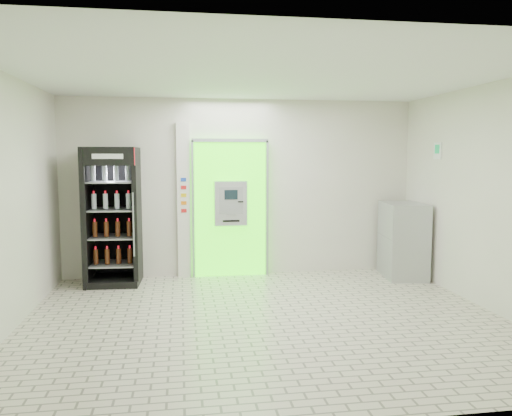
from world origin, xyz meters
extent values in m
plane|color=beige|center=(0.00, 0.00, 0.00)|extent=(6.00, 6.00, 0.00)
plane|color=silver|center=(0.00, 2.50, 1.50)|extent=(6.00, 0.00, 6.00)
plane|color=silver|center=(0.00, -2.50, 1.50)|extent=(6.00, 0.00, 6.00)
plane|color=silver|center=(-3.00, 0.00, 1.50)|extent=(0.00, 5.00, 5.00)
plane|color=silver|center=(3.00, 0.00, 1.50)|extent=(0.00, 5.00, 5.00)
plane|color=white|center=(0.00, 0.00, 3.00)|extent=(6.00, 6.00, 0.00)
cube|color=#36FD0C|center=(-0.20, 2.43, 1.15)|extent=(1.20, 0.12, 2.30)
cube|color=gray|center=(-0.20, 2.36, 2.30)|extent=(1.28, 0.04, 0.06)
cube|color=gray|center=(-0.83, 2.36, 1.15)|extent=(0.04, 0.04, 2.30)
cube|color=gray|center=(0.43, 2.36, 1.15)|extent=(0.04, 0.04, 2.30)
cube|color=black|center=(-0.10, 2.38, 0.50)|extent=(0.62, 0.01, 0.67)
cube|color=black|center=(-0.54, 2.38, 1.98)|extent=(0.22, 0.01, 0.18)
cube|color=#A5A7AD|center=(-0.20, 2.32, 1.25)|extent=(0.55, 0.12, 0.75)
cube|color=black|center=(-0.20, 2.25, 1.40)|extent=(0.22, 0.01, 0.16)
cube|color=gray|center=(-0.20, 2.25, 1.12)|extent=(0.16, 0.01, 0.12)
cube|color=black|center=(-0.04, 2.25, 1.28)|extent=(0.09, 0.01, 0.02)
cube|color=black|center=(-0.20, 2.25, 0.96)|extent=(0.28, 0.01, 0.03)
cube|color=silver|center=(-0.98, 2.45, 1.30)|extent=(0.22, 0.10, 2.60)
cube|color=#193FB2|center=(-0.98, 2.40, 1.65)|extent=(0.09, 0.01, 0.06)
cube|color=red|center=(-0.98, 2.40, 1.52)|extent=(0.09, 0.01, 0.06)
cube|color=yellow|center=(-0.98, 2.40, 1.39)|extent=(0.09, 0.01, 0.06)
cube|color=orange|center=(-0.98, 2.40, 1.26)|extent=(0.09, 0.01, 0.06)
cube|color=red|center=(-0.98, 2.40, 1.13)|extent=(0.09, 0.01, 0.06)
cube|color=black|center=(-2.10, 2.12, 1.09)|extent=(0.85, 0.78, 2.18)
cube|color=black|center=(-2.10, 2.46, 1.09)|extent=(0.82, 0.09, 2.18)
cube|color=red|center=(-2.10, 1.75, 2.04)|extent=(0.80, 0.04, 0.26)
cube|color=white|center=(-2.10, 1.75, 2.04)|extent=(0.46, 0.03, 0.08)
cube|color=black|center=(-2.10, 2.12, 0.05)|extent=(0.85, 0.78, 0.11)
cylinder|color=gray|center=(-1.75, 1.73, 1.00)|extent=(0.03, 0.03, 0.98)
cube|color=gray|center=(-2.10, 2.12, 0.33)|extent=(0.72, 0.66, 0.02)
cube|color=gray|center=(-2.10, 2.12, 0.76)|extent=(0.72, 0.66, 0.02)
cube|color=gray|center=(-2.10, 2.12, 1.20)|extent=(0.72, 0.66, 0.02)
cube|color=gray|center=(-2.10, 2.12, 1.63)|extent=(0.72, 0.66, 0.02)
cube|color=#A5A7AD|center=(2.68, 1.87, 0.63)|extent=(0.75, 1.02, 1.26)
cube|color=gray|center=(2.36, 1.87, 0.69)|extent=(0.13, 0.92, 0.01)
cube|color=white|center=(2.99, 1.40, 2.12)|extent=(0.02, 0.22, 0.26)
cube|color=#0D944D|center=(2.98, 1.40, 2.15)|extent=(0.00, 0.14, 0.14)
camera|label=1|loc=(-1.03, -5.98, 2.05)|focal=35.00mm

